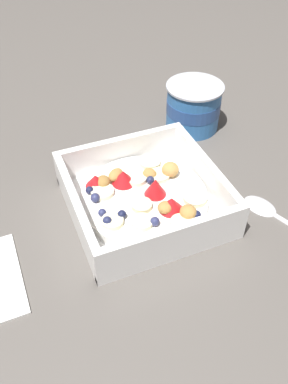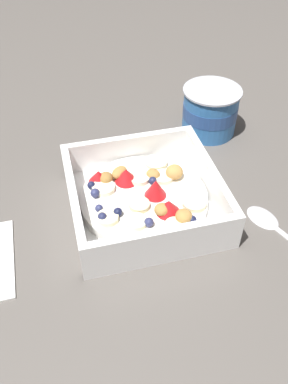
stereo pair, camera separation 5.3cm
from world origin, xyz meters
name	(u,v)px [view 2 (the right image)]	position (x,y,z in m)	size (l,w,h in m)	color
ground_plane	(130,203)	(0.00, 0.00, 0.00)	(2.40, 2.40, 0.00)	#56514C
fruit_bowl	(144,198)	(0.02, -0.01, 0.02)	(0.19, 0.19, 0.06)	white
spoon	(279,228)	(0.17, -0.10, 0.00)	(0.08, 0.17, 0.01)	silver
yogurt_cup	(210,111)	(0.17, 0.14, 0.04)	(0.09, 0.09, 0.08)	#3370B7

